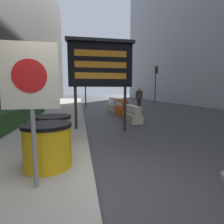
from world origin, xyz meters
TOP-DOWN VIEW (x-y plane):
  - ground_plane at (0.00, 0.00)m, footprint 120.00×120.00m
  - hedge_strip at (-2.87, 5.23)m, footprint 0.90×7.80m
  - bare_tree at (-2.96, 9.61)m, footprint 2.51×2.30m
  - barrel_drum_foreground at (-0.77, 0.58)m, footprint 0.85×0.85m
  - barrel_drum_middle at (-0.83, 1.55)m, footprint 0.85×0.85m
  - warning_sign at (-0.83, -0.09)m, footprint 0.72×0.08m
  - message_board at (0.55, 3.66)m, footprint 2.35×0.36m
  - jersey_barrier_cream at (2.29, 5.47)m, footprint 0.50×1.67m
  - jersey_barrier_orange_far at (2.29, 7.65)m, footprint 0.53×1.67m
  - jersey_barrier_white at (2.29, 10.06)m, footprint 0.62×2.07m
  - traffic_cone_near at (2.62, 10.16)m, footprint 0.36×0.36m
  - traffic_cone_mid at (2.81, 7.02)m, footprint 0.32×0.32m
  - traffic_light_near_curb at (0.35, 13.76)m, footprint 0.28×0.44m
  - traffic_light_far_side at (8.63, 16.91)m, footprint 0.28×0.45m
  - pedestrian_worker at (4.20, 9.98)m, footprint 0.51×0.50m

SIDE VIEW (x-z plane):
  - ground_plane at x=0.00m, z-range 0.00..0.00m
  - traffic_cone_mid at x=2.81m, z-range -0.01..0.56m
  - traffic_cone_near at x=2.62m, z-range -0.01..0.63m
  - jersey_barrier_cream at x=2.29m, z-range -0.05..0.73m
  - jersey_barrier_white at x=2.29m, z-range -0.06..0.89m
  - jersey_barrier_orange_far at x=2.29m, z-range -0.06..0.89m
  - hedge_strip at x=-2.87m, z-range 0.15..0.78m
  - barrel_drum_foreground at x=-0.77m, z-range 0.15..0.93m
  - barrel_drum_middle at x=-0.83m, z-range 0.15..0.93m
  - pedestrian_worker at x=4.20m, z-range 0.15..1.86m
  - warning_sign at x=-0.83m, z-range 0.57..2.54m
  - bare_tree at x=-2.96m, z-range 0.18..4.46m
  - message_board at x=0.55m, z-range 0.78..4.00m
  - traffic_light_near_curb at x=0.35m, z-range 0.88..4.80m
  - traffic_light_far_side at x=8.63m, z-range 0.95..5.26m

